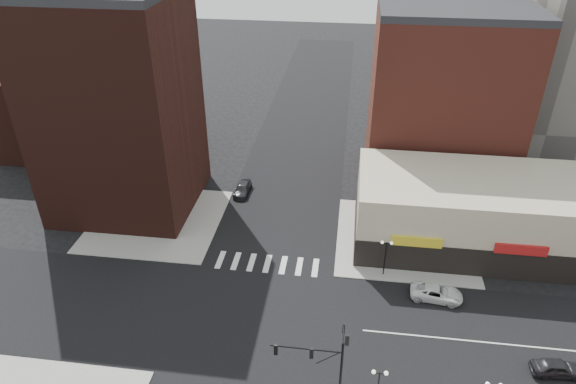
# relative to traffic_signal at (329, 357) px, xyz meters

# --- Properties ---
(ground) EXTENTS (240.00, 240.00, 0.00)m
(ground) POSITION_rel_traffic_signal_xyz_m (-7.24, 7.83, -4.96)
(ground) COLOR black
(ground) RESTS_ON ground
(road_ew) EXTENTS (200.00, 14.00, 0.02)m
(road_ew) POSITION_rel_traffic_signal_xyz_m (-7.24, 7.83, -4.95)
(road_ew) COLOR black
(road_ew) RESTS_ON ground
(road_ns) EXTENTS (14.00, 200.00, 0.02)m
(road_ns) POSITION_rel_traffic_signal_xyz_m (-7.24, 7.83, -4.95)
(road_ns) COLOR black
(road_ns) RESTS_ON ground
(sidewalk_nw) EXTENTS (15.00, 15.00, 0.12)m
(sidewalk_nw) POSITION_rel_traffic_signal_xyz_m (-21.74, 22.33, -4.90)
(sidewalk_nw) COLOR gray
(sidewalk_nw) RESTS_ON ground
(sidewalk_ne) EXTENTS (15.00, 15.00, 0.12)m
(sidewalk_ne) POSITION_rel_traffic_signal_xyz_m (7.26, 22.33, -4.90)
(sidewalk_ne) COLOR gray
(sidewalk_ne) RESTS_ON ground
(building_nw) EXTENTS (16.00, 15.00, 25.00)m
(building_nw) POSITION_rel_traffic_signal_xyz_m (-26.24, 26.33, 7.54)
(building_nw) COLOR black
(building_nw) RESTS_ON ground
(building_nw_low) EXTENTS (20.00, 18.00, 12.00)m
(building_nw_low) POSITION_rel_traffic_signal_xyz_m (-39.24, 41.83, 1.04)
(building_nw_low) COLOR black
(building_nw_low) RESTS_ON ground
(building_ne_midrise) EXTENTS (18.00, 15.00, 22.00)m
(building_ne_midrise) POSITION_rel_traffic_signal_xyz_m (11.76, 37.33, 6.04)
(building_ne_midrise) COLOR maroon
(building_ne_midrise) RESTS_ON ground
(building_ne_row) EXTENTS (24.20, 12.20, 8.00)m
(building_ne_row) POSITION_rel_traffic_signal_xyz_m (13.76, 22.83, -1.66)
(building_ne_row) COLOR #BCB496
(building_ne_row) RESTS_ON ground
(traffic_signal) EXTENTS (5.59, 3.09, 7.77)m
(traffic_signal) POSITION_rel_traffic_signal_xyz_m (0.00, 0.00, 0.00)
(traffic_signal) COLOR black
(traffic_signal) RESTS_ON ground
(street_lamp_se_a) EXTENTS (1.22, 0.32, 4.16)m
(street_lamp_se_a) POSITION_rel_traffic_signal_xyz_m (3.76, -0.17, -1.67)
(street_lamp_se_a) COLOR black
(street_lamp_se_a) RESTS_ON sidewalk_se
(street_lamp_ne) EXTENTS (1.22, 0.32, 4.16)m
(street_lamp_ne) POSITION_rel_traffic_signal_xyz_m (4.76, 15.83, -1.67)
(street_lamp_ne) COLOR black
(street_lamp_ne) RESTS_ON sidewalk_ne
(white_suv) EXTENTS (5.18, 2.78, 1.38)m
(white_suv) POSITION_rel_traffic_signal_xyz_m (9.74, 12.99, -4.27)
(white_suv) COLOR white
(white_suv) RESTS_ON ground
(dark_sedan_east) EXTENTS (4.24, 1.95, 1.41)m
(dark_sedan_east) POSITION_rel_traffic_signal_xyz_m (18.47, 5.12, -4.26)
(dark_sedan_east) COLOR black
(dark_sedan_east) RESTS_ON ground
(dark_sedan_north) EXTENTS (1.94, 4.45, 1.27)m
(dark_sedan_north) POSITION_rel_traffic_signal_xyz_m (-12.92, 29.91, -4.32)
(dark_sedan_north) COLOR black
(dark_sedan_north) RESTS_ON ground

